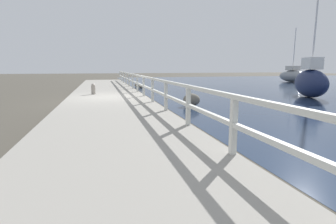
# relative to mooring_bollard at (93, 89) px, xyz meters

# --- Properties ---
(ground_plane) EXTENTS (120.00, 120.00, 0.00)m
(ground_plane) POSITION_rel_mooring_bollard_xyz_m (0.69, -1.44, -0.52)
(ground_plane) COLOR #4C473D
(dock_walkway) EXTENTS (3.79, 36.00, 0.23)m
(dock_walkway) POSITION_rel_mooring_bollard_xyz_m (0.69, -1.44, -0.41)
(dock_walkway) COLOR #9E998E
(dock_walkway) RESTS_ON ground
(railing) EXTENTS (0.10, 32.50, 1.00)m
(railing) POSITION_rel_mooring_bollard_xyz_m (2.48, -1.44, 0.39)
(railing) COLOR silver
(railing) RESTS_ON dock_walkway
(boulder_near_dock) EXTENTS (0.73, 0.66, 0.55)m
(boulder_near_dock) POSITION_rel_mooring_bollard_xyz_m (4.16, -3.92, -0.25)
(boulder_near_dock) COLOR #666056
(boulder_near_dock) RESTS_ON ground
(boulder_far_strip) EXTENTS (0.40, 0.36, 0.30)m
(boulder_far_strip) POSITION_rel_mooring_bollard_xyz_m (3.52, 6.40, -0.37)
(boulder_far_strip) COLOR gray
(boulder_far_strip) RESTS_ON ground
(boulder_mid_strip) EXTENTS (0.44, 0.40, 0.33)m
(boulder_mid_strip) POSITION_rel_mooring_bollard_xyz_m (3.39, 7.64, -0.35)
(boulder_mid_strip) COLOR slate
(boulder_mid_strip) RESTS_ON ground
(mooring_bollard) EXTENTS (0.22, 0.22, 0.58)m
(mooring_bollard) POSITION_rel_mooring_bollard_xyz_m (0.00, 0.00, 0.00)
(mooring_bollard) COLOR gray
(mooring_bollard) RESTS_ON dock_walkway
(sailboat_gray) EXTENTS (1.55, 3.87, 5.91)m
(sailboat_gray) POSITION_rel_mooring_bollard_xyz_m (21.38, 10.83, 0.22)
(sailboat_gray) COLOR gray
(sailboat_gray) RESTS_ON water_surface
(sailboat_navy) EXTENTS (2.03, 3.56, 7.27)m
(sailboat_navy) POSITION_rel_mooring_bollard_xyz_m (11.70, -2.32, 0.38)
(sailboat_navy) COLOR #192347
(sailboat_navy) RESTS_ON water_surface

